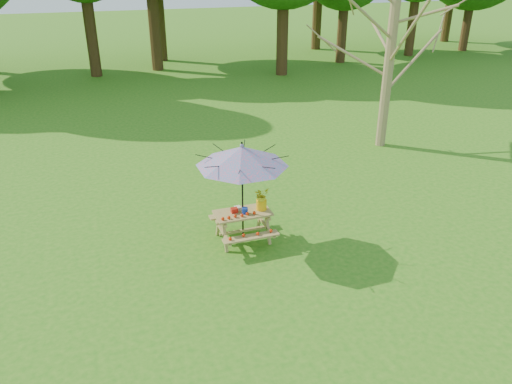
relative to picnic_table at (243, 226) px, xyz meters
name	(u,v)px	position (x,y,z in m)	size (l,w,h in m)	color
ground	(466,375)	(1.91, -4.82, -0.33)	(120.00, 120.00, 0.00)	#286F15
picnic_table	(243,226)	(0.00, 0.00, 0.00)	(1.20, 1.32, 0.67)	#A68A4B
patio_umbrella	(242,156)	(0.00, 0.00, 1.62)	(2.48, 2.48, 2.25)	black
produce_bins	(240,210)	(-0.06, 0.03, 0.40)	(0.33, 0.36, 0.13)	#AC190D
tomatoes_row	(239,216)	(-0.15, -0.18, 0.38)	(0.77, 0.13, 0.07)	red
flower_bucket	(261,198)	(0.42, 0.00, 0.62)	(0.38, 0.35, 0.51)	#F8AE0D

